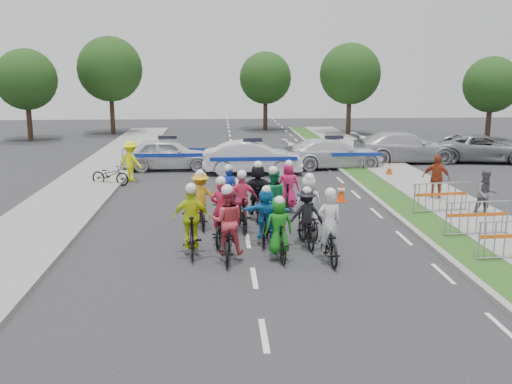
{
  "coord_description": "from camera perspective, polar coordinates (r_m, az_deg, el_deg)",
  "views": [
    {
      "loc": [
        -0.78,
        -12.79,
        4.85
      ],
      "look_at": [
        0.34,
        4.63,
        1.1
      ],
      "focal_mm": 40.0,
      "sensor_mm": 36.0,
      "label": 1
    }
  ],
  "objects": [
    {
      "name": "police_car_0",
      "position": [
        28.51,
        -8.78,
        3.76
      ],
      "size": [
        4.55,
        1.87,
        1.54
      ],
      "primitive_type": "imported",
      "rotation": [
        0.0,
        0.0,
        1.58
      ],
      "color": "silver",
      "rests_on": "ground"
    },
    {
      "name": "rider_5",
      "position": [
        16.09,
        1.0,
        -2.72
      ],
      "size": [
        1.42,
        1.68,
        1.71
      ],
      "rotation": [
        0.0,
        0.0,
        2.96
      ],
      "color": "black",
      "rests_on": "ground"
    },
    {
      "name": "cone_0",
      "position": [
        21.62,
        8.52,
        -0.05
      ],
      "size": [
        0.4,
        0.4,
        0.7
      ],
      "color": "#F24C0C",
      "rests_on": "ground"
    },
    {
      "name": "curb_right",
      "position": [
        19.34,
        14.15,
        -2.59
      ],
      "size": [
        0.2,
        60.0,
        0.12
      ],
      "primitive_type": "cube",
      "color": "gray",
      "rests_on": "ground"
    },
    {
      "name": "tree_2",
      "position": [
        43.11,
        22.49,
        9.88
      ],
      "size": [
        3.85,
        3.85,
        5.77
      ],
      "color": "#382619",
      "rests_on": "ground"
    },
    {
      "name": "sidewalk_right",
      "position": [
        20.24,
        20.92,
        -2.37
      ],
      "size": [
        2.4,
        60.0,
        0.13
      ],
      "primitive_type": "cube",
      "color": "gray",
      "rests_on": "ground"
    },
    {
      "name": "rider_1",
      "position": [
        14.81,
        2.29,
        -4.27
      ],
      "size": [
        0.77,
        1.68,
        1.72
      ],
      "rotation": [
        0.0,
        0.0,
        3.27
      ],
      "color": "black",
      "rests_on": "ground"
    },
    {
      "name": "spectator_1",
      "position": [
        20.42,
        22.03,
        -0.17
      ],
      "size": [
        0.84,
        0.69,
        1.63
      ],
      "primitive_type": "imported",
      "rotation": [
        0.0,
        0.0,
        -0.09
      ],
      "color": "#58575C",
      "rests_on": "ground"
    },
    {
      "name": "barrier_2",
      "position": [
        20.37,
        17.96,
        -0.64
      ],
      "size": [
        2.05,
        0.74,
        1.12
      ],
      "primitive_type": null,
      "rotation": [
        0.0,
        0.0,
        0.12
      ],
      "color": "#A5A8AD",
      "rests_on": "ground"
    },
    {
      "name": "spectator_2",
      "position": [
        22.36,
        17.56,
        1.34
      ],
      "size": [
        1.1,
        0.94,
        1.77
      ],
      "primitive_type": "imported",
      "rotation": [
        0.0,
        0.0,
        -0.61
      ],
      "color": "#9C391C",
      "rests_on": "ground"
    },
    {
      "name": "rider_3",
      "position": [
        15.24,
        -6.42,
        -3.54
      ],
      "size": [
        1.01,
        1.9,
        1.98
      ],
      "rotation": [
        0.0,
        0.0,
        3.18
      ],
      "color": "black",
      "rests_on": "ground"
    },
    {
      "name": "barrier_1",
      "position": [
        17.87,
        21.21,
        -2.61
      ],
      "size": [
        2.03,
        0.63,
        1.12
      ],
      "primitive_type": null,
      "rotation": [
        0.0,
        0.0,
        0.07
      ],
      "color": "#A5A8AD",
      "rests_on": "ground"
    },
    {
      "name": "rider_2",
      "position": [
        14.79,
        -2.87,
        -4.01
      ],
      "size": [
        0.87,
        2.01,
        2.02
      ],
      "rotation": [
        0.0,
        0.0,
        3.1
      ],
      "color": "black",
      "rests_on": "ground"
    },
    {
      "name": "tree_3",
      "position": [
        45.54,
        -14.39,
        11.81
      ],
      "size": [
        4.9,
        4.9,
        7.35
      ],
      "color": "#382619",
      "rests_on": "ground"
    },
    {
      "name": "rider_12",
      "position": [
        19.03,
        -2.75,
        -0.79
      ],
      "size": [
        0.78,
        1.83,
        1.82
      ],
      "rotation": [
        0.0,
        0.0,
        3.05
      ],
      "color": "black",
      "rests_on": "ground"
    },
    {
      "name": "tree_1",
      "position": [
        43.9,
        9.38,
        11.56
      ],
      "size": [
        4.55,
        4.55,
        6.82
      ],
      "color": "#382619",
      "rests_on": "ground"
    },
    {
      "name": "rider_6",
      "position": [
        16.28,
        -3.49,
        -2.88
      ],
      "size": [
        0.96,
        1.99,
        1.95
      ],
      "rotation": [
        0.0,
        0.0,
        2.98
      ],
      "color": "black",
      "rests_on": "ground"
    },
    {
      "name": "rider_10",
      "position": [
        17.98,
        -5.55,
        -1.23
      ],
      "size": [
        1.08,
        1.86,
        1.84
      ],
      "rotation": [
        0.0,
        0.0,
        3.26
      ],
      "color": "black",
      "rests_on": "ground"
    },
    {
      "name": "parked_bike",
      "position": [
        25.18,
        -14.36,
        1.68
      ],
      "size": [
        1.81,
        1.1,
        0.9
      ],
      "primitive_type": "imported",
      "rotation": [
        0.0,
        0.0,
        1.25
      ],
      "color": "black",
      "rests_on": "ground"
    },
    {
      "name": "police_car_1",
      "position": [
        27.06,
        -0.34,
        3.45
      ],
      "size": [
        4.73,
        1.79,
        1.54
      ],
      "primitive_type": "imported",
      "rotation": [
        0.0,
        0.0,
        1.54
      ],
      "color": "silver",
      "rests_on": "ground"
    },
    {
      "name": "civilian_sedan",
      "position": [
        31.46,
        14.67,
        4.35
      ],
      "size": [
        5.66,
        2.49,
        1.62
      ],
      "primitive_type": "imported",
      "rotation": [
        0.0,
        0.0,
        1.61
      ],
      "color": "#B8B8BD",
      "rests_on": "ground"
    },
    {
      "name": "marshal_hiviz",
      "position": [
        25.84,
        -12.41,
        3.03
      ],
      "size": [
        1.33,
        1.19,
        1.78
      ],
      "primitive_type": "imported",
      "rotation": [
        0.0,
        0.0,
        2.55
      ],
      "color": "#F3FB0D",
      "rests_on": "ground"
    },
    {
      "name": "police_car_2",
      "position": [
        28.97,
        7.76,
        3.86
      ],
      "size": [
        5.24,
        2.5,
        1.48
      ],
      "primitive_type": "imported",
      "rotation": [
        0.0,
        0.0,
        1.66
      ],
      "color": "silver",
      "rests_on": "ground"
    },
    {
      "name": "tree_4",
      "position": [
        46.95,
        0.95,
        11.32
      ],
      "size": [
        4.2,
        4.2,
        6.3
      ],
      "color": "#382619",
      "rests_on": "ground"
    },
    {
      "name": "cone_1",
      "position": [
        26.96,
        13.19,
        2.18
      ],
      "size": [
        0.4,
        0.4,
        0.7
      ],
      "color": "#F24C0C",
      "rests_on": "ground"
    },
    {
      "name": "civilian_suv",
      "position": [
        32.95,
        21.65,
        4.09
      ],
      "size": [
        5.63,
        3.34,
        1.47
      ],
      "primitive_type": "imported",
      "rotation": [
        0.0,
        0.0,
        1.39
      ],
      "color": "slate",
      "rests_on": "ground"
    },
    {
      "name": "rider_9",
      "position": [
        17.4,
        -1.42,
        -1.56
      ],
      "size": [
        1.0,
        1.87,
        1.92
      ],
      "rotation": [
        0.0,
        0.0,
        3.26
      ],
      "color": "black",
      "rests_on": "ground"
    },
    {
      "name": "sidewalk_left",
      "position": [
        19.29,
        -20.83,
        -3.05
      ],
      "size": [
        3.0,
        60.0,
        0.13
      ],
      "primitive_type": "cube",
      "color": "gray",
      "rests_on": "ground"
    },
    {
      "name": "grass_strip",
      "position": [
        19.57,
        16.11,
        -2.55
      ],
      "size": [
        1.2,
        60.0,
        0.11
      ],
      "primitive_type": "cube",
      "color": "#234917",
      "rests_on": "ground"
    },
    {
      "name": "ground",
      "position": [
        13.7,
        -0.19,
        -8.61
      ],
      "size": [
        90.0,
        90.0,
        0.0
      ],
      "primitive_type": "plane",
      "color": "#28282B",
      "rests_on": "ground"
    },
    {
      "name": "rider_13",
      "position": [
        19.8,
        3.25,
        0.05
      ],
      "size": [
        0.85,
        1.81,
        1.83
      ],
      "rotation": [
        0.0,
        0.0,
        2.94
      ],
      "color": "black",
      "rests_on": "ground"
    },
    {
      "name": "rider_7",
      "position": [
        16.86,
        5.24,
        -2.01
      ],
      "size": [
        0.88,
        1.9,
        1.93
      ],
      "rotation": [
        0.0,
        0.0,
        3.3
      ],
      "color": "black",
      "rests_on": "ground"
    },
    {
      "name": "rider_8",
      "position": [
        17.56,
        1.68,
        -1.42
      ],
      "size": [
        0.9,
        2.03,
        2.01
      ],
      "rotation": [
        0.0,
        0.0,
        3.04
      ],
      "color": "black",
      "rests_on": "ground"
    },
    {
      "name": "rider_4",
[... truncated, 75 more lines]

